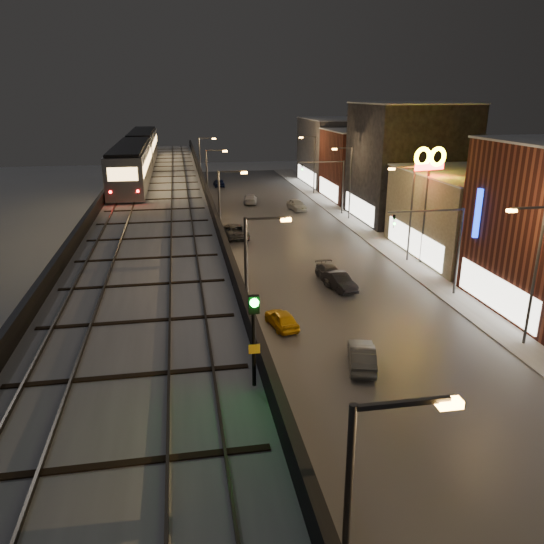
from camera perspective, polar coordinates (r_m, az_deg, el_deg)
road_surface at (r=52.78m, az=3.07°, el=1.94°), size 17.00×120.00×0.06m
sidewalk_right at (r=55.82m, az=13.14°, el=2.45°), size 4.00×120.00×0.14m
under_viaduct_pavement at (r=51.53m, az=-11.72°, el=1.15°), size 11.00×120.00×0.06m
elevated_viaduct at (r=47.08m, az=-12.24°, el=6.50°), size 9.00×100.00×6.30m
viaduct_trackbed at (r=47.05m, az=-12.31°, el=7.45°), size 8.40×100.00×0.32m
viaduct_parapet_streetside at (r=47.02m, az=-6.99°, el=8.31°), size 0.30×100.00×1.10m
viaduct_parapet_far at (r=47.37m, az=-17.64°, el=7.65°), size 0.30×100.00×1.10m
building_c at (r=55.19m, az=20.90°, el=5.82°), size 12.20×15.20×8.16m
building_d at (r=68.73m, az=14.44°, el=11.31°), size 12.20×13.20×14.16m
building_e at (r=81.84m, az=10.31°, el=11.28°), size 12.20×12.20×10.16m
building_f at (r=94.96m, az=7.40°, el=12.71°), size 12.20×16.20×11.16m
streetlight_left_0 at (r=14.05m, az=9.10°, el=-26.81°), size 2.57×0.28×9.00m
streetlight_left_1 at (r=29.20m, az=-2.26°, el=-1.30°), size 2.57×0.28×9.00m
streetlight_right_1 at (r=35.67m, az=26.20°, el=0.47°), size 2.56×0.28×9.00m
streetlight_left_2 at (r=46.44m, az=-5.32°, el=6.20°), size 2.57×0.28×9.00m
streetlight_right_2 at (r=50.75m, az=14.49°, el=6.76°), size 2.56×0.28×9.00m
streetlight_left_3 at (r=64.09m, az=-6.74°, el=9.60°), size 2.57×0.28×9.00m
streetlight_right_3 at (r=67.28m, az=8.22°, el=9.97°), size 2.56×0.28×9.00m
streetlight_left_4 at (r=81.90m, az=-7.55°, el=11.53°), size 2.57×0.28×9.00m
streetlight_right_4 at (r=84.42m, az=4.41°, el=11.84°), size 2.56×0.28×9.00m
traffic_light_rig_a at (r=42.68m, az=18.19°, el=3.20°), size 6.10×0.34×7.00m
traffic_light_rig_b at (r=69.96m, az=6.73°, el=9.75°), size 6.10×0.34×7.00m
subway_train at (r=65.06m, az=-14.20°, el=12.25°), size 3.23×39.83×3.87m
rail_signal at (r=15.73m, az=-1.96°, el=-5.51°), size 0.35×0.43×3.02m
car_taxi at (r=36.14m, az=1.05°, el=-5.14°), size 2.10×3.81×1.23m
car_near_white at (r=31.61m, az=9.62°, el=-8.95°), size 2.48×4.40×1.37m
car_mid_silver at (r=58.87m, az=-4.11°, el=4.43°), size 3.09×5.70×1.52m
car_mid_dark at (r=77.39m, az=-2.34°, el=7.83°), size 2.58×4.80×1.32m
car_far_white at (r=92.03m, az=-5.72°, el=9.51°), size 1.80×4.12×1.38m
car_onc_silver at (r=43.35m, az=7.25°, el=-1.07°), size 2.23×4.24×1.33m
car_onc_white at (r=45.19m, az=6.28°, el=-0.25°), size 1.90×4.39×1.26m
car_onc_red at (r=72.79m, az=2.68°, el=7.19°), size 2.34×4.50×1.46m
sign_mcdonalds at (r=50.01m, az=16.55°, el=10.62°), size 3.20×0.77×10.75m
sign_carwash at (r=43.06m, az=21.97°, el=5.01°), size 1.64×0.35×8.53m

